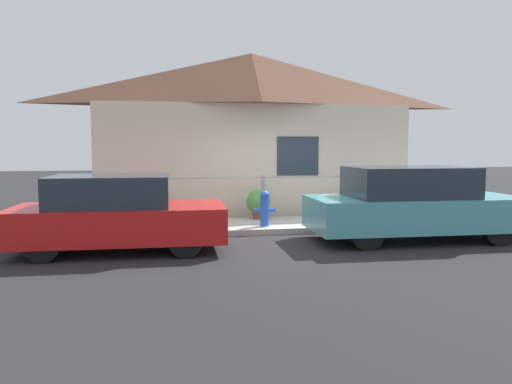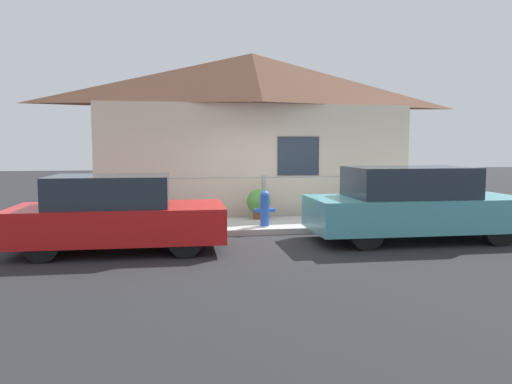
{
  "view_description": "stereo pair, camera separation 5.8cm",
  "coord_description": "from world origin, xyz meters",
  "px_view_note": "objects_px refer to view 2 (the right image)",
  "views": [
    {
      "loc": [
        -2.37,
        -10.23,
        1.89
      ],
      "look_at": [
        -0.44,
        0.3,
        0.9
      ],
      "focal_mm": 35.0,
      "sensor_mm": 36.0,
      "label": 1
    },
    {
      "loc": [
        -2.31,
        -10.24,
        1.89
      ],
      "look_at": [
        -0.44,
        0.3,
        0.9
      ],
      "focal_mm": 35.0,
      "sensor_mm": 36.0,
      "label": 2
    }
  ],
  "objects_px": {
    "car_right": "(414,204)",
    "potted_plant_near_hydrant": "(259,202)",
    "car_left": "(117,214)",
    "fire_hydrant": "(265,208)"
  },
  "relations": [
    {
      "from": "car_right",
      "to": "potted_plant_near_hydrant",
      "type": "height_order",
      "value": "car_right"
    },
    {
      "from": "car_left",
      "to": "car_right",
      "type": "height_order",
      "value": "car_right"
    },
    {
      "from": "fire_hydrant",
      "to": "potted_plant_near_hydrant",
      "type": "relative_size",
      "value": 1.08
    },
    {
      "from": "car_left",
      "to": "potted_plant_near_hydrant",
      "type": "height_order",
      "value": "car_left"
    },
    {
      "from": "car_left",
      "to": "fire_hydrant",
      "type": "distance_m",
      "value": 3.38
    },
    {
      "from": "car_right",
      "to": "car_left",
      "type": "bearing_deg",
      "value": -178.9
    },
    {
      "from": "potted_plant_near_hydrant",
      "to": "car_left",
      "type": "bearing_deg",
      "value": -139.67
    },
    {
      "from": "car_left",
      "to": "fire_hydrant",
      "type": "bearing_deg",
      "value": 28.56
    },
    {
      "from": "car_right",
      "to": "potted_plant_near_hydrant",
      "type": "relative_size",
      "value": 5.94
    },
    {
      "from": "car_right",
      "to": "potted_plant_near_hydrant",
      "type": "xyz_separation_m",
      "value": [
        -2.67,
        2.6,
        -0.2
      ]
    }
  ]
}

